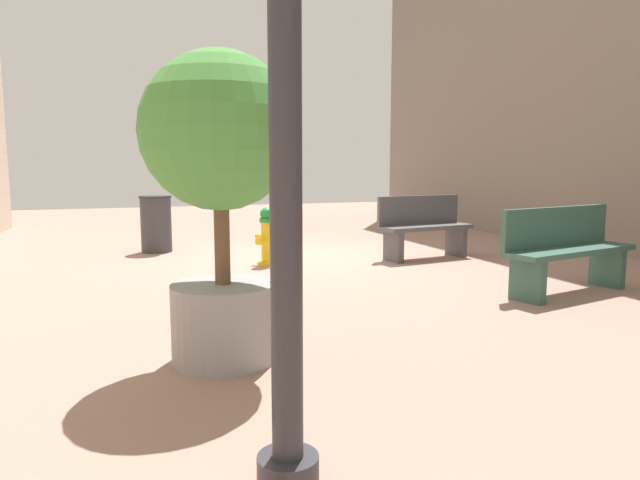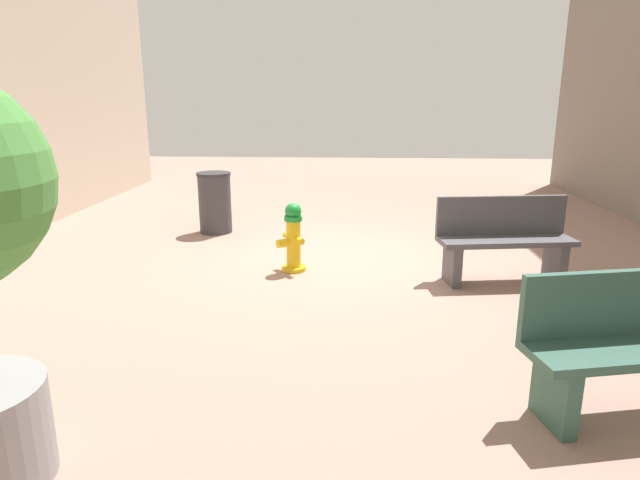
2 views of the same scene
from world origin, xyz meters
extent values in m
plane|color=#9E7A6B|center=(0.00, 0.00, 0.00)|extent=(23.40, 23.40, 0.00)
cylinder|color=gold|center=(0.57, 0.57, 0.03)|extent=(0.29, 0.29, 0.05)
cylinder|color=gold|center=(0.57, 0.57, 0.33)|extent=(0.17, 0.17, 0.56)
cylinder|color=#198C33|center=(0.57, 0.57, 0.64)|extent=(0.21, 0.21, 0.06)
sphere|color=#198C33|center=(0.57, 0.57, 0.73)|extent=(0.20, 0.20, 0.20)
cylinder|color=gold|center=(0.49, 0.68, 0.40)|extent=(0.14, 0.15, 0.08)
cylinder|color=gold|center=(0.64, 0.47, 0.40)|extent=(0.14, 0.15, 0.08)
cylinder|color=gold|center=(0.68, 0.66, 0.36)|extent=(0.17, 0.16, 0.10)
cube|color=#4C4C51|center=(-2.42, 0.77, 0.23)|extent=(0.15, 0.41, 0.45)
cube|color=#4C4C51|center=(-1.25, 0.94, 0.23)|extent=(0.15, 0.41, 0.45)
cube|color=#4C4C51|center=(-1.84, 0.85, 0.48)|extent=(1.53, 0.64, 0.06)
cube|color=#4C4C51|center=(-1.81, 0.67, 0.73)|extent=(1.48, 0.26, 0.44)
cube|color=#33594C|center=(-2.79, 3.34, 0.23)|extent=(0.18, 0.41, 0.45)
cube|color=#33594C|center=(-1.41, 3.63, 0.23)|extent=(0.18, 0.41, 0.45)
cube|color=#33594C|center=(-2.10, 3.48, 0.48)|extent=(1.81, 0.80, 0.06)
cube|color=#33594C|center=(-2.06, 3.30, 0.73)|extent=(1.73, 0.42, 0.44)
cylinder|color=gray|center=(1.87, 4.35, 0.28)|extent=(0.75, 0.75, 0.57)
cylinder|color=brown|center=(1.87, 4.35, 0.94)|extent=(0.11, 0.11, 0.75)
sphere|color=#4C9342|center=(1.87, 4.35, 1.64)|extent=(1.10, 1.10, 1.10)
cylinder|color=#2D2D33|center=(1.89, 6.04, 0.06)|extent=(0.28, 0.28, 0.12)
cylinder|color=#38383D|center=(1.96, -1.24, 0.44)|extent=(0.49, 0.49, 0.88)
cylinder|color=#2C2C30|center=(1.96, -1.24, 0.90)|extent=(0.51, 0.51, 0.04)
camera|label=1|loc=(2.57, 8.33, 1.41)|focal=31.90mm
camera|label=2|loc=(-0.11, 6.76, 2.04)|focal=30.40mm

